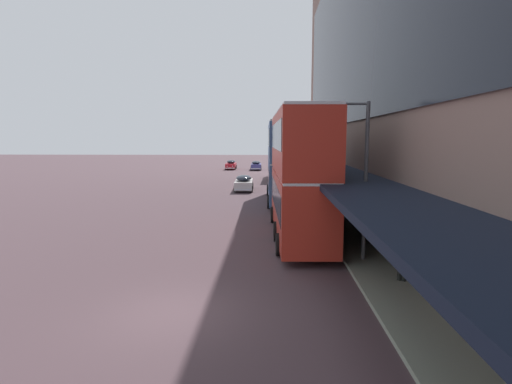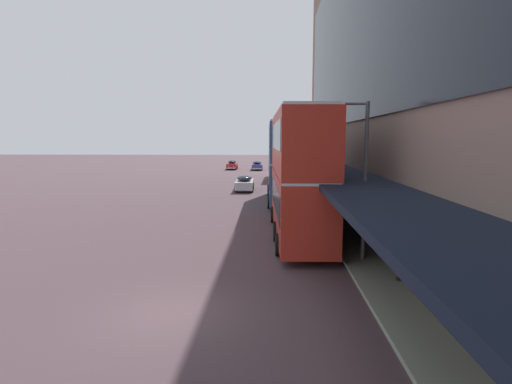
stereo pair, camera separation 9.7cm
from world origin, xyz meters
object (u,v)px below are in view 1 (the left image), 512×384
Objects in this scene: pedestrian_at_kerb at (403,252)px; street_lamp at (362,168)px; transit_bus_kerbside_far at (284,159)px; transit_bus_kerbside_front at (280,164)px; sedan_oncoming_rear at (256,165)px; sedan_second_mid at (244,183)px; sedan_trailing_near at (231,165)px; transit_bus_kerbside_rear at (299,171)px.

pedestrian_at_kerb is 0.29× the size of street_lamp.
transit_bus_kerbside_far is 1.62× the size of street_lamp.
transit_bus_kerbside_front is 19.41m from transit_bus_kerbside_far.
transit_bus_kerbside_front is 1.83× the size of sedan_oncoming_rear.
sedan_second_mid is at bearing -107.66° from transit_bus_kerbside_front.
transit_bus_kerbside_front reaches higher than sedan_trailing_near.
sedan_second_mid is at bearing -81.89° from sedan_trailing_near.
street_lamp reaches higher than pedestrian_at_kerb.
transit_bus_kerbside_front is at bearing 95.09° from pedestrian_at_kerb.
transit_bus_kerbside_far is 2.11× the size of sedan_oncoming_rear.
sedan_second_mid is (-4.12, 19.15, -2.74)m from transit_bus_kerbside_rear.
transit_bus_kerbside_rear is at bearing -80.26° from sedan_trailing_near.
sedan_trailing_near is 2.63× the size of pedestrian_at_kerb.
transit_bus_kerbside_far reaches higher than sedan_second_mid.
sedan_second_mid is 24.49m from street_lamp.
pedestrian_at_kerb is (3.52, -18.91, -2.31)m from transit_bus_kerbside_far.
street_lamp is (2.45, -35.69, 2.01)m from transit_bus_kerbside_front.
street_lamp is at bearing -86.08° from transit_bus_kerbside_front.
sedan_oncoming_rear is at bearing 94.71° from transit_bus_kerbside_rear.
transit_bus_kerbside_far is (-0.33, 12.05, -0.02)m from transit_bus_kerbside_rear.
transit_bus_kerbside_far is 8.50m from sedan_second_mid.
transit_bus_kerbside_front is 15.45m from sedan_oncoming_rear.
street_lamp reaches higher than sedan_second_mid.
street_lamp is at bearing -83.19° from sedan_oncoming_rear.
sedan_trailing_near is (-7.84, 35.58, -2.71)m from transit_bus_kerbside_far.
street_lamp is at bearing -81.10° from transit_bus_kerbside_far.
street_lamp reaches higher than sedan_trailing_near.
sedan_oncoming_rear is 0.77× the size of street_lamp.
sedan_oncoming_rear is (-3.49, 34.33, -2.73)m from transit_bus_kerbside_far.
transit_bus_kerbside_far is 36.53m from sedan_trailing_near.
transit_bus_kerbside_rear is at bearing -89.59° from transit_bus_kerbside_front.
transit_bus_kerbside_front is 12.91m from sedan_second_mid.
street_lamp is at bearing 110.45° from pedestrian_at_kerb.
sedan_oncoming_rear is (0.30, 27.23, -0.02)m from sedan_second_mid.
sedan_second_mid is (-3.79, 7.10, -2.71)m from transit_bus_kerbside_far.
transit_bus_kerbside_front is 1.89× the size of sedan_second_mid.
transit_bus_kerbside_far is 19.37m from pedestrian_at_kerb.
pedestrian_at_kerb is at bearing -69.55° from street_lamp.
transit_bus_kerbside_front is 18.11m from sedan_trailing_near.
transit_bus_kerbside_rear is at bearing 117.43° from street_lamp.
sedan_second_mid is 27.02m from pedestrian_at_kerb.
sedan_second_mid is 1.00× the size of sedan_trailing_near.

